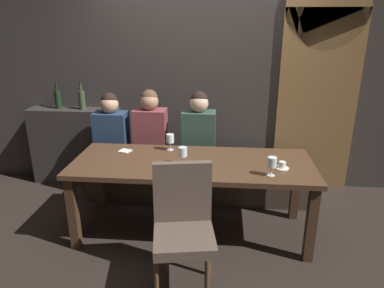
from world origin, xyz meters
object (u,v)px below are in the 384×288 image
object	(u,v)px
chair_near_side	(183,221)
diner_redhead	(111,129)
diner_far_end	(199,130)
dessert_plate	(169,171)
wine_bottle_dark_red	(58,99)
dining_table	(192,170)
diner_bearded	(150,128)
wine_glass_center_back	(170,139)
espresso_cup	(282,166)
wine_bottle_pale_label	(82,99)
wine_glass_far_right	(183,153)
wine_glass_near_right	(272,163)
banquette_bench	(198,180)

from	to	relation	value
chair_near_side	diner_redhead	xyz separation A→B (m)	(-0.97, 1.41, 0.26)
diner_far_end	dessert_plate	size ratio (longest dim) A/B	4.27
diner_far_end	wine_bottle_dark_red	xyz separation A→B (m)	(-1.74, 0.38, 0.24)
dining_table	diner_bearded	distance (m)	0.92
wine_bottle_dark_red	dessert_plate	distance (m)	2.07
wine_glass_center_back	dessert_plate	bearing A→B (deg)	-83.07
diner_redhead	diner_far_end	world-z (taller)	diner_far_end
diner_bearded	diner_far_end	bearing A→B (deg)	-5.46
espresso_cup	dessert_plate	xyz separation A→B (m)	(-0.97, -0.18, -0.01)
dining_table	diner_bearded	size ratio (longest dim) A/B	2.72
wine_bottle_dark_red	diner_far_end	bearing A→B (deg)	-12.35
wine_bottle_pale_label	wine_glass_far_right	world-z (taller)	wine_bottle_pale_label
diner_far_end	espresso_cup	bearing A→B (deg)	-44.35
dining_table	wine_glass_near_right	size ratio (longest dim) A/B	13.41
chair_near_side	wine_glass_far_right	xyz separation A→B (m)	(-0.08, 0.64, 0.29)
chair_near_side	wine_glass_near_right	world-z (taller)	chair_near_side
diner_bearded	wine_glass_center_back	size ratio (longest dim) A/B	4.93
chair_near_side	diner_redhead	size ratio (longest dim) A/B	1.26
chair_near_side	dessert_plate	xyz separation A→B (m)	(-0.18, 0.45, 0.20)
diner_bearded	wine_glass_center_back	distance (m)	0.53
diner_redhead	diner_bearded	bearing A→B (deg)	4.83
wine_glass_far_right	dessert_plate	distance (m)	0.24
wine_glass_center_back	diner_bearded	bearing A→B (deg)	123.28
diner_redhead	wine_bottle_dark_red	distance (m)	0.88
banquette_bench	wine_glass_far_right	xyz separation A→B (m)	(-0.08, -0.78, 0.62)
chair_near_side	wine_glass_center_back	size ratio (longest dim) A/B	5.98
wine_bottle_dark_red	espresso_cup	world-z (taller)	wine_bottle_dark_red
banquette_bench	wine_bottle_pale_label	size ratio (longest dim) A/B	7.67
diner_far_end	wine_glass_center_back	world-z (taller)	diner_far_end
banquette_bench	diner_bearded	size ratio (longest dim) A/B	3.09
banquette_bench	wine_glass_near_right	bearing A→B (deg)	-54.44
wine_bottle_dark_red	wine_glass_center_back	size ratio (longest dim) A/B	1.99
diner_bearded	espresso_cup	xyz separation A→B (m)	(1.33, -0.82, -0.07)
diner_bearded	diner_far_end	world-z (taller)	diner_far_end
wine_glass_near_right	wine_glass_far_right	bearing A→B (deg)	167.10
wine_bottle_pale_label	dessert_plate	distance (m)	1.84
diner_far_end	wine_bottle_pale_label	xyz separation A→B (m)	(-1.44, 0.37, 0.24)
dining_table	wine_glass_far_right	world-z (taller)	wine_glass_far_right
diner_far_end	wine_glass_far_right	bearing A→B (deg)	-96.73
dining_table	wine_bottle_pale_label	bearing A→B (deg)	143.90
diner_bearded	wine_bottle_dark_red	xyz separation A→B (m)	(-1.19, 0.33, 0.24)
dining_table	chair_near_side	xyz separation A→B (m)	(-0.00, -0.72, -0.09)
diner_far_end	espresso_cup	distance (m)	1.10
chair_near_side	wine_bottle_dark_red	world-z (taller)	wine_bottle_dark_red
diner_far_end	dining_table	bearing A→B (deg)	-90.96
banquette_bench	wine_glass_near_right	distance (m)	1.33
wine_bottle_dark_red	espresso_cup	size ratio (longest dim) A/B	2.72
dining_table	dessert_plate	world-z (taller)	dessert_plate
diner_redhead	wine_glass_center_back	xyz separation A→B (m)	(0.73, -0.41, 0.04)
diner_bearded	chair_near_side	bearing A→B (deg)	-69.76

